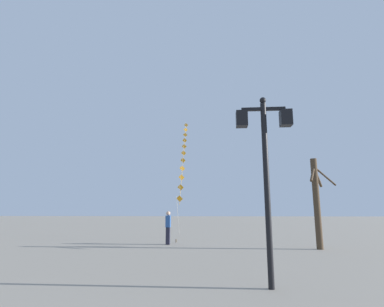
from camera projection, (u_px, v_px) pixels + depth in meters
ground_plane at (202, 238)px, 19.71m from camera, size 160.00×160.00×0.00m
twin_lantern_lamp_post at (265, 151)px, 7.32m from camera, size 1.37×0.28×4.56m
kite_train at (183, 158)px, 25.85m from camera, size 1.17×14.61×11.29m
kite_flyer at (168, 227)px, 15.81m from camera, size 0.25×0.61×1.71m
bare_tree at (317, 200)px, 14.09m from camera, size 1.55×1.42×4.20m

